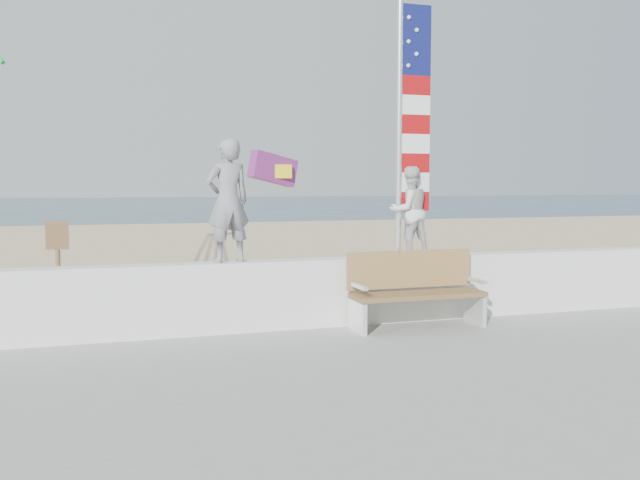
# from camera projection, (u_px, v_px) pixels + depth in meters

# --- Properties ---
(ground) EXTENTS (220.00, 220.00, 0.00)m
(ground) POSITION_uv_depth(u_px,v_px,m) (354.00, 381.00, 7.13)
(ground) COLOR #2E465C
(ground) RESTS_ON ground
(sand) EXTENTS (90.00, 40.00, 0.08)m
(sand) POSITION_uv_depth(u_px,v_px,m) (217.00, 272.00, 15.67)
(sand) COLOR #CCB588
(sand) RESTS_ON ground
(seawall) EXTENTS (30.00, 0.35, 0.90)m
(seawall) POSITION_uv_depth(u_px,v_px,m) (301.00, 293.00, 8.98)
(seawall) COLOR silver
(seawall) RESTS_ON boardwalk
(adult) EXTENTS (0.63, 0.48, 1.57)m
(adult) POSITION_uv_depth(u_px,v_px,m) (228.00, 201.00, 8.58)
(adult) COLOR gray
(adult) RESTS_ON seawall
(child) EXTENTS (0.66, 0.54, 1.24)m
(child) POSITION_uv_depth(u_px,v_px,m) (409.00, 211.00, 9.36)
(child) COLOR silver
(child) RESTS_ON seawall
(bench) EXTENTS (1.80, 0.57, 1.00)m
(bench) POSITION_uv_depth(u_px,v_px,m) (415.00, 289.00, 8.98)
(bench) COLOR brown
(bench) RESTS_ON boardwalk
(flag) EXTENTS (0.50, 0.08, 3.50)m
(flag) POSITION_uv_depth(u_px,v_px,m) (408.00, 117.00, 9.25)
(flag) COLOR white
(flag) RESTS_ON seawall
(parafoil_kite) EXTENTS (1.00, 0.54, 0.67)m
(parafoil_kite) POSITION_uv_depth(u_px,v_px,m) (274.00, 169.00, 12.34)
(parafoil_kite) COLOR red
(parafoil_kite) RESTS_ON ground
(sign) EXTENTS (0.32, 0.07, 1.46)m
(sign) POSITION_uv_depth(u_px,v_px,m) (58.00, 261.00, 9.94)
(sign) COLOR olive
(sign) RESTS_ON sand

